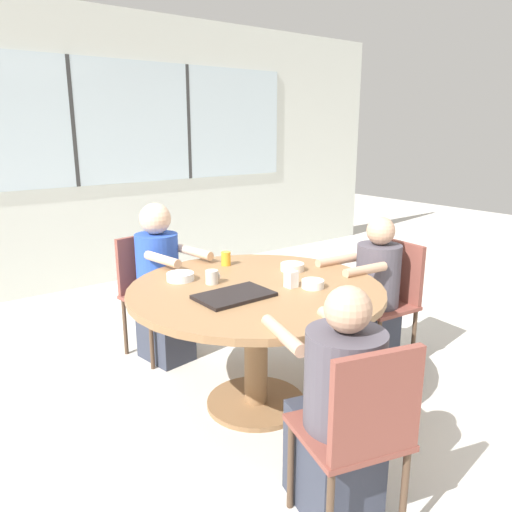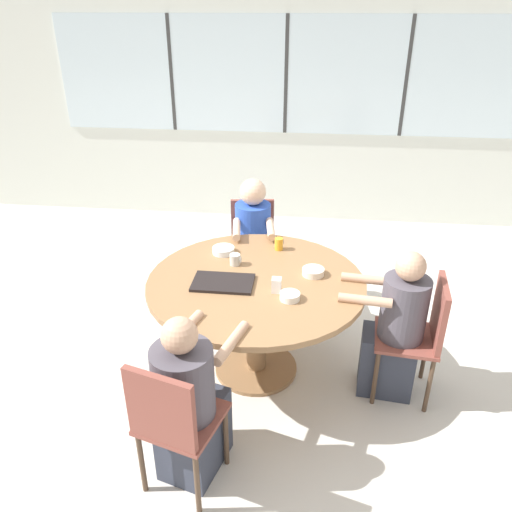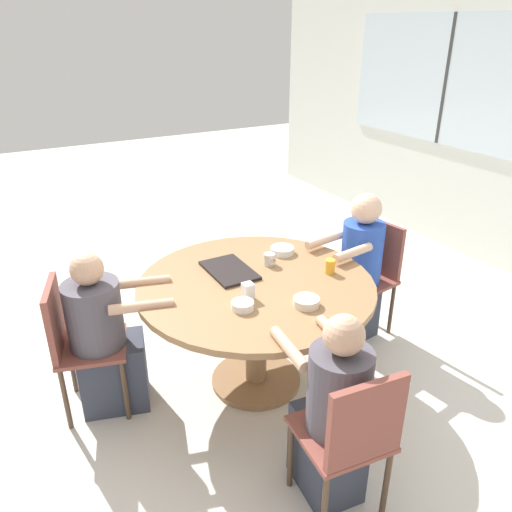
% 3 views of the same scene
% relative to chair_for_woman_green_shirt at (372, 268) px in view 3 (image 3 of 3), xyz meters
% --- Properties ---
extents(ground_plane, '(16.00, 16.00, 0.00)m').
position_rel_chair_for_woman_green_shirt_xyz_m(ground_plane, '(0.16, -1.10, -0.53)').
color(ground_plane, beige).
extents(dining_table, '(1.47, 1.47, 0.76)m').
position_rel_chair_for_woman_green_shirt_xyz_m(dining_table, '(0.16, -1.10, 0.09)').
color(dining_table, olive).
rests_on(dining_table, ground_plane).
extents(chair_for_woman_green_shirt, '(0.45, 0.45, 0.88)m').
position_rel_chair_for_woman_green_shirt_xyz_m(chair_for_woman_green_shirt, '(0.00, 0.00, 0.00)').
color(chair_for_woman_green_shirt, brown).
rests_on(chair_for_woman_green_shirt, ground_plane).
extents(chair_for_man_blue_shirt, '(0.50, 0.50, 0.88)m').
position_rel_chair_for_woman_green_shirt_xyz_m(chair_for_man_blue_shirt, '(-0.15, -2.16, 0.00)').
color(chair_for_man_blue_shirt, brown).
rests_on(chair_for_man_blue_shirt, ground_plane).
extents(chair_for_man_teal_shirt, '(0.44, 0.44, 0.88)m').
position_rel_chair_for_woman_green_shirt_xyz_m(chair_for_man_teal_shirt, '(1.26, -1.21, 0.00)').
color(chair_for_man_teal_shirt, brown).
rests_on(chair_for_man_teal_shirt, ground_plane).
extents(person_woman_green_shirt, '(0.37, 0.59, 1.14)m').
position_rel_chair_for_woman_green_shirt_xyz_m(person_woman_green_shirt, '(0.02, -0.16, -0.01)').
color(person_woman_green_shirt, '#333847').
rests_on(person_woman_green_shirt, ground_plane).
extents(person_man_blue_shirt, '(0.48, 0.66, 1.06)m').
position_rel_chair_for_woman_green_shirt_xyz_m(person_man_blue_shirt, '(-0.11, -1.99, -0.06)').
color(person_man_blue_shirt, '#333847').
rests_on(person_man_blue_shirt, ground_plane).
extents(person_man_teal_shirt, '(0.58, 0.36, 1.07)m').
position_rel_chair_for_woman_green_shirt_xyz_m(person_man_teal_shirt, '(1.09, -1.20, -0.04)').
color(person_man_teal_shirt, '#333847').
rests_on(person_man_teal_shirt, ground_plane).
extents(food_tray_dark, '(0.40, 0.26, 0.02)m').
position_rel_chair_for_woman_green_shirt_xyz_m(food_tray_dark, '(-0.06, -1.18, 0.24)').
color(food_tray_dark, black).
rests_on(food_tray_dark, dining_table).
extents(coffee_mug, '(0.08, 0.08, 0.08)m').
position_rel_chair_for_woman_green_shirt_xyz_m(coffee_mug, '(-0.01, -0.90, 0.27)').
color(coffee_mug, beige).
rests_on(coffee_mug, dining_table).
extents(juice_glass, '(0.06, 0.06, 0.09)m').
position_rel_chair_for_woman_green_shirt_xyz_m(juice_glass, '(0.27, -0.62, 0.28)').
color(juice_glass, gold).
rests_on(juice_glass, dining_table).
extents(milk_carton_small, '(0.06, 0.06, 0.10)m').
position_rel_chair_for_woman_green_shirt_xyz_m(milk_carton_small, '(0.30, -1.23, 0.28)').
color(milk_carton_small, silver).
rests_on(milk_carton_small, dining_table).
extents(bowl_white_shallow, '(0.15, 0.15, 0.05)m').
position_rel_chair_for_woman_green_shirt_xyz_m(bowl_white_shallow, '(0.54, -0.98, 0.26)').
color(bowl_white_shallow, silver).
rests_on(bowl_white_shallow, dining_table).
extents(bowl_cereal, '(0.13, 0.13, 0.05)m').
position_rel_chair_for_woman_green_shirt_xyz_m(bowl_cereal, '(0.39, -1.32, 0.26)').
color(bowl_cereal, white).
rests_on(bowl_cereal, dining_table).
extents(bowl_fruit, '(0.16, 0.16, 0.05)m').
position_rel_chair_for_woman_green_shirt_xyz_m(bowl_fruit, '(-0.13, -0.73, 0.26)').
color(bowl_fruit, silver).
rests_on(bowl_fruit, dining_table).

